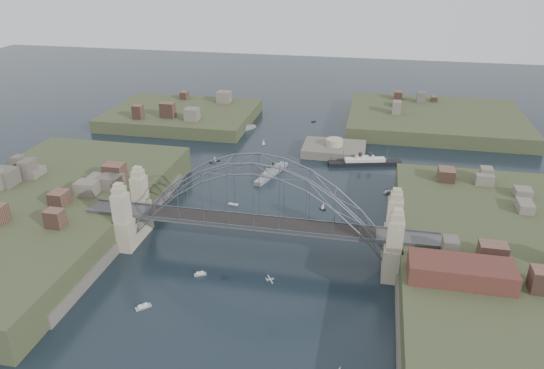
{
  "coord_description": "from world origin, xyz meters",
  "views": [
    {
      "loc": [
        24.87,
        -102.63,
        66.87
      ],
      "look_at": [
        0.0,
        18.0,
        10.0
      ],
      "focal_mm": 33.84,
      "sensor_mm": 36.0,
      "label": 1
    }
  ],
  "objects": [
    {
      "name": "headland_nw",
      "position": [
        -55.0,
        95.0,
        0.5
      ],
      "size": [
        60.0,
        45.0,
        9.0
      ],
      "primitive_type": "cube",
      "color": "#3B4326",
      "rests_on": "ground"
    },
    {
      "name": "ocean_liner",
      "position": [
        23.22,
        61.11,
        0.94
      ],
      "size": [
        24.81,
        9.47,
        6.08
      ],
      "color": "black",
      "rests_on": "ground"
    },
    {
      "name": "small_boat_d",
      "position": [
        30.78,
        40.28,
        0.29
      ],
      "size": [
        2.18,
        2.21,
        1.43
      ],
      "color": "silver",
      "rests_on": "ground"
    },
    {
      "name": "small_boat_l",
      "position": [
        -44.76,
        33.28,
        0.83
      ],
      "size": [
        2.64,
        2.15,
        2.38
      ],
      "color": "silver",
      "rests_on": "ground"
    },
    {
      "name": "shore_east",
      "position": [
        57.32,
        0.0,
        1.97
      ],
      "size": [
        50.5,
        90.0,
        12.0
      ],
      "color": "#3B4326",
      "rests_on": "ground"
    },
    {
      "name": "small_boat_i",
      "position": [
        35.21,
        10.2,
        0.15
      ],
      "size": [
        2.2,
        2.38,
        0.45
      ],
      "color": "silver",
      "rests_on": "ground"
    },
    {
      "name": "naval_cruiser_far",
      "position": [
        -26.39,
        86.77,
        0.74
      ],
      "size": [
        8.65,
        13.23,
        4.76
      ],
      "color": "#909698",
      "rests_on": "ground"
    },
    {
      "name": "bridge",
      "position": [
        0.0,
        0.0,
        12.32
      ],
      "size": [
        84.0,
        13.8,
        24.6
      ],
      "color": "#48484A",
      "rests_on": "ground"
    },
    {
      "name": "naval_cruiser_near",
      "position": [
        -6.0,
        46.28,
        0.88
      ],
      "size": [
        7.7,
        18.8,
        5.66
      ],
      "color": "#909698",
      "rests_on": "ground"
    },
    {
      "name": "aeroplane",
      "position": [
        7.13,
        -19.19,
        6.49
      ],
      "size": [
        1.86,
        2.8,
        0.45
      ],
      "color": "#A6A9AD"
    },
    {
      "name": "finger_pier",
      "position": [
        39.0,
        -28.0,
        0.7
      ],
      "size": [
        4.0,
        22.0,
        1.4
      ],
      "primitive_type": "cube",
      "color": "#48484A",
      "rests_on": "ground"
    },
    {
      "name": "small_boat_h",
      "position": [
        -14.62,
        73.21,
        0.98
      ],
      "size": [
        1.4,
        1.88,
        2.38
      ],
      "color": "silver",
      "rests_on": "ground"
    },
    {
      "name": "small_boat_f",
      "position": [
        4.77,
        44.37,
        0.15
      ],
      "size": [
        1.04,
        1.49,
        0.45
      ],
      "color": "silver",
      "rests_on": "ground"
    },
    {
      "name": "small_boat_a",
      "position": [
        -12.44,
        23.23,
        0.15
      ],
      "size": [
        2.82,
        1.13,
        0.45
      ],
      "color": "silver",
      "rests_on": "ground"
    },
    {
      "name": "fort_island",
      "position": [
        12.0,
        70.0,
        -0.34
      ],
      "size": [
        22.0,
        16.0,
        9.4
      ],
      "color": "#5E574C",
      "rests_on": "ground"
    },
    {
      "name": "small_boat_b",
      "position": [
        13.04,
        25.69,
        0.99
      ],
      "size": [
        1.85,
        1.45,
        2.38
      ],
      "color": "silver",
      "rests_on": "ground"
    },
    {
      "name": "small_boat_e",
      "position": [
        -27.48,
        53.52,
        0.64
      ],
      "size": [
        3.19,
        3.71,
        2.38
      ],
      "color": "silver",
      "rests_on": "ground"
    },
    {
      "name": "small_boat_c",
      "position": [
        -10.41,
        -11.74,
        0.28
      ],
      "size": [
        2.85,
        2.07,
        1.43
      ],
      "color": "silver",
      "rests_on": "ground"
    },
    {
      "name": "small_boat_k",
      "position": [
        0.11,
        104.92,
        0.15
      ],
      "size": [
        1.78,
        2.06,
        0.45
      ],
      "color": "silver",
      "rests_on": "ground"
    },
    {
      "name": "small_boat_j",
      "position": [
        -18.01,
        -25.18,
        0.28
      ],
      "size": [
        3.16,
        3.0,
        1.43
      ],
      "color": "silver",
      "rests_on": "ground"
    },
    {
      "name": "shore_west",
      "position": [
        -57.32,
        0.0,
        1.97
      ],
      "size": [
        50.5,
        90.0,
        12.0
      ],
      "color": "#3B4326",
      "rests_on": "ground"
    },
    {
      "name": "ground",
      "position": [
        0.0,
        0.0,
        0.0
      ],
      "size": [
        500.0,
        500.0,
        0.0
      ],
      "primitive_type": "plane",
      "color": "black",
      "rests_on": "ground"
    },
    {
      "name": "wharf_shed",
      "position": [
        44.0,
        -14.0,
        10.0
      ],
      "size": [
        20.0,
        8.0,
        4.0
      ],
      "primitive_type": "cube",
      "color": "#592D26",
      "rests_on": "shore_east"
    },
    {
      "name": "headland_ne",
      "position": [
        50.0,
        110.0,
        0.75
      ],
      "size": [
        70.0,
        55.0,
        9.5
      ],
      "primitive_type": "cube",
      "color": "#3B4326",
      "rests_on": "ground"
    }
  ]
}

